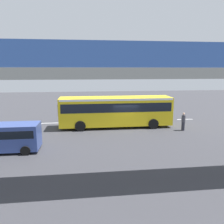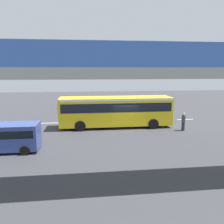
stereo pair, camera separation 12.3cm
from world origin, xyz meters
The scene contains 11 objects.
ground centered at (0.00, 0.00, 0.00)m, with size 80.00×80.00×0.00m, color #38383D.
city_bus centered at (0.84, -0.69, 1.88)m, with size 11.54×2.85×3.15m.
parked_van centered at (9.83, 5.48, 1.18)m, with size 4.80×2.17×2.05m.
pedestrian centered at (-5.60, 1.53, 0.89)m, with size 0.38×0.38×1.79m.
traffic_sign centered at (3.60, -3.56, 1.89)m, with size 0.08×0.60×2.80m.
lane_dash_leftmost centered at (-8.00, -3.24, 0.00)m, with size 2.00×0.20×0.01m, color silver.
lane_dash_left centered at (-4.00, -3.24, 0.00)m, with size 2.00×0.20×0.01m, color silver.
lane_dash_centre centered at (0.00, -3.24, 0.00)m, with size 2.00×0.20×0.01m, color silver.
lane_dash_right centered at (4.00, -3.24, 0.00)m, with size 2.00×0.20×0.01m, color silver.
lane_dash_rightmost centered at (8.00, -3.24, 0.00)m, with size 2.00×0.20×0.01m, color silver.
pedestrian_overpass centered at (0.00, 11.22, 5.34)m, with size 28.89×2.60×7.13m.
Camera 1 is at (4.02, 22.07, 5.95)m, focal length 35.98 mm.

